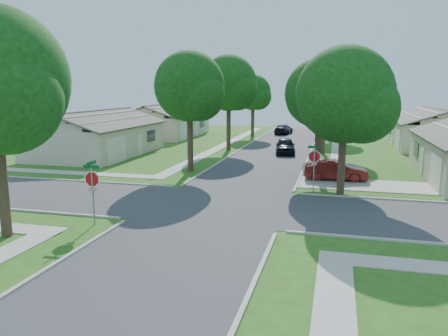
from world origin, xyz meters
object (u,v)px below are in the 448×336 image
tree_e_far (329,90)px  tree_w_far (253,94)px  car_curb_east (285,146)px  tree_e_mid (326,88)px  car_curb_west (284,129)px  house_nw_far (166,125)px  tree_ne_corner (346,99)px  stop_sign_ne (314,158)px  tree_w_mid (229,86)px  tree_w_near (190,90)px  house_nw_near (98,139)px  stop_sign_sw (92,182)px  car_driveway (336,170)px  tree_e_near (320,97)px  house_ne_far (433,133)px

tree_e_far → tree_w_far: 9.42m
car_curb_east → tree_e_mid: bearing=8.5°
car_curb_west → car_curb_east: bearing=103.6°
house_nw_far → car_curb_east: (17.19, -12.01, -0.75)m
tree_ne_corner → car_curb_west: tree_ne_corner is taller
stop_sign_ne → tree_w_mid: 19.31m
tree_w_near → tree_w_far: (-0.01, 25.00, -0.61)m
car_curb_west → house_nw_near: bearing=64.0°
stop_sign_sw → car_curb_east: 25.41m
tree_ne_corner → car_driveway: tree_ne_corner is taller
stop_sign_sw → car_curb_east: (5.90, 24.68, -1.26)m
car_curb_east → house_nw_far: bearing=137.5°
tree_e_far → tree_w_mid: 16.05m
car_driveway → car_curb_west: car_driveway is taller
tree_e_near → tree_ne_corner: 5.06m
stop_sign_ne → tree_e_far: 29.57m
house_ne_far → tree_e_mid: bearing=-144.6°
tree_w_mid → car_curb_east: bearing=-10.0°
tree_w_near → tree_w_far: tree_w_near is taller
tree_w_mid → tree_w_far: bearing=90.0°
tree_e_far → tree_w_far: tree_e_far is taller
house_nw_near → tree_w_near: bearing=-27.8°
house_nw_near → tree_w_mid: bearing=27.9°
tree_w_far → house_nw_far: bearing=-170.0°
tree_e_near → house_nw_near: size_ratio=0.61×
house_ne_far → car_curb_west: 19.67m
tree_e_mid → house_nw_near: 22.12m
tree_ne_corner → car_driveway: size_ratio=2.05×
house_nw_far → car_driveway: (21.99, -23.66, -0.82)m
stop_sign_ne → tree_w_mid: bearing=119.8°
house_ne_far → car_curb_west: (-17.19, 9.52, -0.85)m
car_driveway → tree_w_far: bearing=20.1°
tree_e_near → tree_e_far: tree_e_far is taller
tree_e_mid → car_curb_east: 6.62m
house_ne_far → car_curb_east: house_ne_far is taller
tree_w_far → stop_sign_sw: bearing=-90.1°
tree_e_near → tree_w_near: tree_w_near is taller
tree_e_mid → stop_sign_sw: bearing=-110.2°
stop_sign_sw → car_curb_west: (3.50, 43.22, -1.36)m
tree_w_near → car_curb_east: 13.53m
house_nw_far → car_curb_west: house_nw_far is taller
tree_e_mid → house_ne_far: (11.23, 7.99, -4.74)m
tree_e_far → house_ne_far: bearing=-24.0°
tree_w_near → house_ne_far: (20.64, 19.99, -4.60)m
stop_sign_sw → tree_e_mid: (9.46, 25.71, 4.22)m
tree_e_mid → tree_e_near: bearing=-90.0°
tree_ne_corner → house_nw_far: bearing=128.8°
tree_w_mid → house_ne_far: bearing=21.2°
stop_sign_ne → tree_ne_corner: tree_ne_corner is taller
house_ne_far → house_nw_near: size_ratio=1.00×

